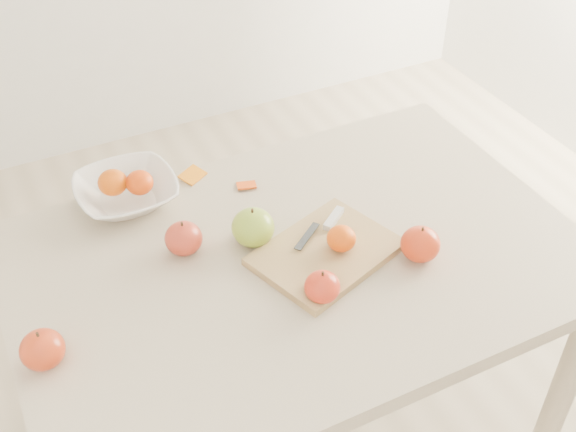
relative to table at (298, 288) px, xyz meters
name	(u,v)px	position (x,y,z in m)	size (l,w,h in m)	color
table	(298,288)	(0.00, 0.00, 0.00)	(1.20, 0.80, 0.75)	#C3B093
cutting_board	(326,253)	(0.05, -0.03, 0.11)	(0.29, 0.21, 0.02)	tan
board_tangerine	(341,238)	(0.08, -0.04, 0.14)	(0.06, 0.06, 0.05)	#D33B07
fruit_bowl	(127,192)	(-0.27, 0.34, 0.13)	(0.23, 0.23, 0.06)	white
bowl_tangerine_near	(113,182)	(-0.30, 0.35, 0.16)	(0.07, 0.07, 0.06)	#DA6107
bowl_tangerine_far	(140,182)	(-0.24, 0.32, 0.15)	(0.06, 0.06, 0.06)	#D03C07
orange_peel_a	(193,177)	(-0.10, 0.36, 0.10)	(0.06, 0.04, 0.00)	orange
orange_peel_b	(247,186)	(0.00, 0.27, 0.10)	(0.04, 0.04, 0.00)	#D0450E
paring_knife	(329,221)	(0.10, 0.04, 0.12)	(0.16, 0.09, 0.01)	silver
apple_green	(253,227)	(-0.07, 0.08, 0.14)	(0.09, 0.09, 0.08)	#689F19
apple_red_c	(322,287)	(-0.02, -0.13, 0.13)	(0.07, 0.07, 0.06)	#A70911
apple_red_e	(420,244)	(0.22, -0.12, 0.14)	(0.08, 0.08, 0.08)	#940C05
apple_red_a	(184,238)	(-0.21, 0.12, 0.13)	(0.08, 0.08, 0.07)	maroon
apple_red_d	(42,349)	(-0.54, -0.05, 0.14)	(0.08, 0.08, 0.07)	maroon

